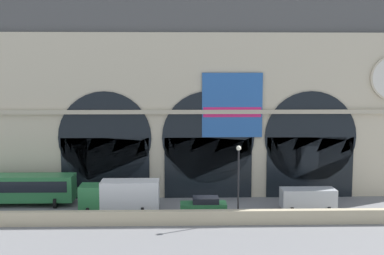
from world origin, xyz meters
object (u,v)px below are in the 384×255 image
object	(u,v)px
van_mideast	(308,198)
street_lamp_quayside	(238,173)
bus_west	(19,188)
car_center	(204,205)
box_truck_midwest	(121,195)

from	to	relation	value
van_mideast	street_lamp_quayside	bearing A→B (deg)	-156.33
street_lamp_quayside	bus_west	bearing A→B (deg)	164.57
bus_west	street_lamp_quayside	xyz separation A→B (m)	(21.42, -5.91, 2.63)
bus_west	car_center	xyz separation A→B (m)	(18.48, -3.24, -0.98)
van_mideast	street_lamp_quayside	size ratio (longest dim) A/B	0.75
car_center	van_mideast	bearing A→B (deg)	2.66
van_mideast	street_lamp_quayside	world-z (taller)	street_lamp_quayside
box_truck_midwest	car_center	world-z (taller)	box_truck_midwest
bus_west	street_lamp_quayside	size ratio (longest dim) A/B	1.59
bus_west	van_mideast	xyz separation A→B (m)	(28.58, -2.77, -0.54)
box_truck_midwest	van_mideast	size ratio (longest dim) A/B	1.44
car_center	street_lamp_quayside	size ratio (longest dim) A/B	0.64
box_truck_midwest	car_center	size ratio (longest dim) A/B	1.70
box_truck_midwest	van_mideast	xyz separation A→B (m)	(18.03, 0.11, -0.45)
car_center	box_truck_midwest	bearing A→B (deg)	177.44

